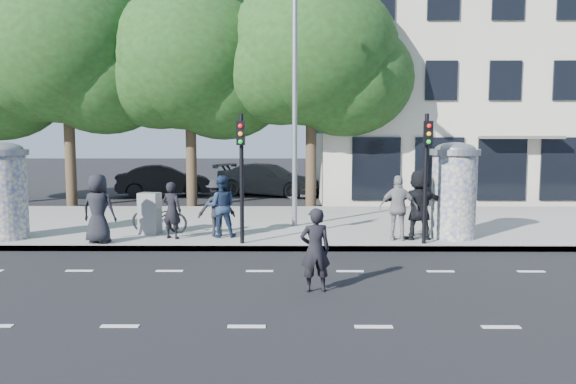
{
  "coord_description": "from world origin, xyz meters",
  "views": [
    {
      "loc": [
        0.71,
        -10.76,
        3.02
      ],
      "look_at": [
        0.61,
        3.5,
        1.55
      ],
      "focal_mm": 35.0,
      "sensor_mm": 36.0,
      "label": 1
    }
  ],
  "objects_px": {
    "ped_d": "(217,208)",
    "man_road": "(315,250)",
    "ad_column_left": "(4,188)",
    "bicycle": "(159,217)",
    "ped_a": "(98,209)",
    "car_right": "(269,180)",
    "ad_column_right": "(454,188)",
    "cabinet_left": "(150,213)",
    "car_mid": "(164,181)",
    "traffic_pole_near": "(241,165)",
    "ped_b": "(172,210)",
    "traffic_pole_far": "(426,165)",
    "ped_f": "(419,204)",
    "street_lamp": "(295,76)",
    "ped_c": "(221,206)",
    "cabinet_right": "(445,216)",
    "ped_e": "(399,208)"
  },
  "relations": [
    {
      "from": "traffic_pole_near",
      "to": "ped_c",
      "type": "xyz_separation_m",
      "value": [
        -0.66,
        0.97,
        -1.21
      ]
    },
    {
      "from": "cabinet_left",
      "to": "ped_c",
      "type": "bearing_deg",
      "value": 1.46
    },
    {
      "from": "ped_f",
      "to": "cabinet_right",
      "type": "xyz_separation_m",
      "value": [
        0.79,
        0.24,
        -0.36
      ]
    },
    {
      "from": "ped_c",
      "to": "bicycle",
      "type": "bearing_deg",
      "value": -25.27
    },
    {
      "from": "ped_a",
      "to": "street_lamp",
      "type": "bearing_deg",
      "value": -142.86
    },
    {
      "from": "ped_d",
      "to": "cabinet_right",
      "type": "xyz_separation_m",
      "value": [
        6.39,
        -0.26,
        -0.19
      ]
    },
    {
      "from": "ped_c",
      "to": "ped_b",
      "type": "bearing_deg",
      "value": 5.89
    },
    {
      "from": "bicycle",
      "to": "cabinet_left",
      "type": "relative_size",
      "value": 1.48
    },
    {
      "from": "traffic_pole_near",
      "to": "ped_f",
      "type": "distance_m",
      "value": 4.96
    },
    {
      "from": "ped_a",
      "to": "cabinet_right",
      "type": "bearing_deg",
      "value": -166.0
    },
    {
      "from": "ad_column_left",
      "to": "ped_c",
      "type": "xyz_separation_m",
      "value": [
        5.94,
        0.27,
        -0.52
      ]
    },
    {
      "from": "street_lamp",
      "to": "ped_b",
      "type": "bearing_deg",
      "value": -148.08
    },
    {
      "from": "ad_column_left",
      "to": "car_mid",
      "type": "bearing_deg",
      "value": 82.27
    },
    {
      "from": "ped_a",
      "to": "ped_b",
      "type": "height_order",
      "value": "ped_a"
    },
    {
      "from": "traffic_pole_far",
      "to": "ped_f",
      "type": "bearing_deg",
      "value": 90.9
    },
    {
      "from": "cabinet_left",
      "to": "cabinet_right",
      "type": "distance_m",
      "value": 8.37
    },
    {
      "from": "ad_column_right",
      "to": "bicycle",
      "type": "xyz_separation_m",
      "value": [
        -8.38,
        0.79,
        -0.92
      ]
    },
    {
      "from": "ad_column_left",
      "to": "ped_e",
      "type": "bearing_deg",
      "value": -1.11
    },
    {
      "from": "ad_column_left",
      "to": "ad_column_right",
      "type": "xyz_separation_m",
      "value": [
        12.4,
        0.2,
        0.0
      ]
    },
    {
      "from": "car_right",
      "to": "ped_f",
      "type": "bearing_deg",
      "value": -135.74
    },
    {
      "from": "bicycle",
      "to": "cabinet_right",
      "type": "height_order",
      "value": "cabinet_right"
    },
    {
      "from": "ad_column_right",
      "to": "man_road",
      "type": "distance_m",
      "value": 6.38
    },
    {
      "from": "ped_f",
      "to": "cabinet_right",
      "type": "bearing_deg",
      "value": -165.5
    },
    {
      "from": "traffic_pole_near",
      "to": "bicycle",
      "type": "xyz_separation_m",
      "value": [
        -2.58,
        1.69,
        -1.61
      ]
    },
    {
      "from": "ped_e",
      "to": "ped_f",
      "type": "xyz_separation_m",
      "value": [
        0.59,
        0.15,
        0.08
      ]
    },
    {
      "from": "traffic_pole_far",
      "to": "man_road",
      "type": "relative_size",
      "value": 2.09
    },
    {
      "from": "ped_f",
      "to": "car_mid",
      "type": "xyz_separation_m",
      "value": [
        -9.75,
        12.14,
        -0.37
      ]
    },
    {
      "from": "ped_c",
      "to": "ped_e",
      "type": "relative_size",
      "value": 0.98
    },
    {
      "from": "street_lamp",
      "to": "traffic_pole_near",
      "type": "bearing_deg",
      "value": -116.23
    },
    {
      "from": "man_road",
      "to": "cabinet_left",
      "type": "height_order",
      "value": "man_road"
    },
    {
      "from": "traffic_pole_near",
      "to": "ped_f",
      "type": "xyz_separation_m",
      "value": [
        4.79,
        0.65,
        -1.11
      ]
    },
    {
      "from": "bicycle",
      "to": "traffic_pole_near",
      "type": "bearing_deg",
      "value": -108.79
    },
    {
      "from": "ad_column_left",
      "to": "ad_column_right",
      "type": "bearing_deg",
      "value": 0.92
    },
    {
      "from": "ped_d",
      "to": "cabinet_right",
      "type": "relative_size",
      "value": 1.32
    },
    {
      "from": "ped_d",
      "to": "traffic_pole_near",
      "type": "bearing_deg",
      "value": 112.58
    },
    {
      "from": "ped_a",
      "to": "car_right",
      "type": "bearing_deg",
      "value": -97.89
    },
    {
      "from": "ped_f",
      "to": "ped_b",
      "type": "bearing_deg",
      "value": -3.03
    },
    {
      "from": "ped_d",
      "to": "man_road",
      "type": "bearing_deg",
      "value": 103.95
    },
    {
      "from": "ad_column_left",
      "to": "bicycle",
      "type": "relative_size",
      "value": 1.5
    },
    {
      "from": "cabinet_right",
      "to": "car_right",
      "type": "bearing_deg",
      "value": 107.07
    },
    {
      "from": "ped_a",
      "to": "bicycle",
      "type": "xyz_separation_m",
      "value": [
        1.21,
        1.64,
        -0.45
      ]
    },
    {
      "from": "ped_a",
      "to": "traffic_pole_far",
      "type": "bearing_deg",
      "value": -171.47
    },
    {
      "from": "ped_e",
      "to": "man_road",
      "type": "height_order",
      "value": "ped_e"
    },
    {
      "from": "ad_column_right",
      "to": "car_mid",
      "type": "distance_m",
      "value": 16.05
    },
    {
      "from": "street_lamp",
      "to": "car_right",
      "type": "bearing_deg",
      "value": 96.82
    },
    {
      "from": "traffic_pole_far",
      "to": "ped_a",
      "type": "relative_size",
      "value": 1.85
    },
    {
      "from": "ped_a",
      "to": "ped_c",
      "type": "xyz_separation_m",
      "value": [
        3.12,
        0.92,
        -0.05
      ]
    },
    {
      "from": "ped_b",
      "to": "bicycle",
      "type": "bearing_deg",
      "value": -35.8
    },
    {
      "from": "ped_a",
      "to": "cabinet_left",
      "type": "relative_size",
      "value": 1.53
    },
    {
      "from": "man_road",
      "to": "car_right",
      "type": "height_order",
      "value": "man_road"
    }
  ]
}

